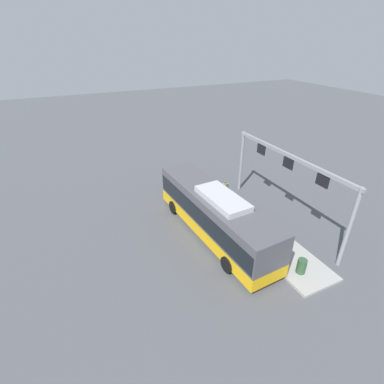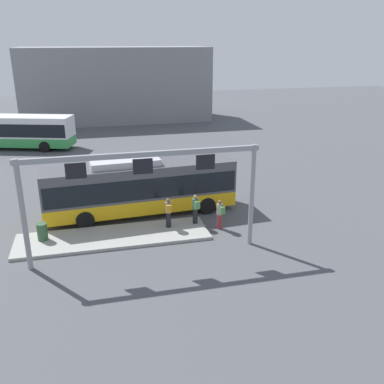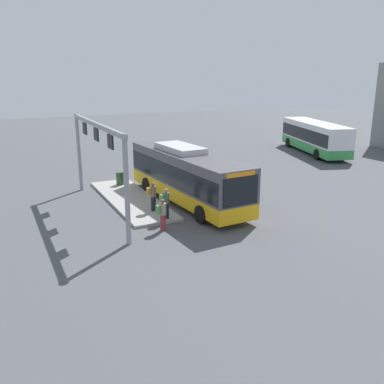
# 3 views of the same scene
# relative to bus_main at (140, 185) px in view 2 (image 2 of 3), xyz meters

# --- Properties ---
(ground_plane) EXTENTS (120.00, 120.00, 0.00)m
(ground_plane) POSITION_rel_bus_main_xyz_m (0.01, 0.00, -1.81)
(ground_plane) COLOR #4C4F54
(platform_curb) EXTENTS (10.00, 2.80, 0.16)m
(platform_curb) POSITION_rel_bus_main_xyz_m (-1.86, -3.04, -1.73)
(platform_curb) COLOR #9E9E99
(platform_curb) RESTS_ON ground
(bus_main) EXTENTS (11.29, 3.24, 3.46)m
(bus_main) POSITION_rel_bus_main_xyz_m (0.00, 0.00, 0.00)
(bus_main) COLOR #EAAD14
(bus_main) RESTS_ON ground
(bus_background_left) EXTENTS (11.50, 5.80, 3.10)m
(bus_background_left) POSITION_rel_bus_main_xyz_m (-9.66, 18.89, -0.03)
(bus_background_left) COLOR green
(bus_background_left) RESTS_ON ground
(person_boarding) EXTENTS (0.40, 0.57, 1.67)m
(person_boarding) POSITION_rel_bus_main_xyz_m (2.71, -2.53, -0.76)
(person_boarding) COLOR black
(person_boarding) RESTS_ON platform_curb
(person_waiting_near) EXTENTS (0.42, 0.58, 1.67)m
(person_waiting_near) POSITION_rel_bus_main_xyz_m (3.92, -3.22, -0.92)
(person_waiting_near) COLOR maroon
(person_waiting_near) RESTS_ON ground
(person_waiting_mid) EXTENTS (0.36, 0.54, 1.67)m
(person_waiting_mid) POSITION_rel_bus_main_xyz_m (1.16, -2.68, -0.76)
(person_waiting_mid) COLOR black
(person_waiting_mid) RESTS_ON platform_curb
(platform_sign_gantry) EXTENTS (11.03, 0.24, 5.20)m
(platform_sign_gantry) POSITION_rel_bus_main_xyz_m (-0.44, -5.30, 2.03)
(platform_sign_gantry) COLOR gray
(platform_sign_gantry) RESTS_ON ground
(station_building) EXTENTS (22.73, 8.00, 8.92)m
(station_building) POSITION_rel_bus_main_xyz_m (1.14, 31.53, 2.65)
(station_building) COLOR gray
(station_building) RESTS_ON ground
(trash_bin) EXTENTS (0.52, 0.52, 0.90)m
(trash_bin) POSITION_rel_bus_main_xyz_m (-5.41, -2.67, -1.20)
(trash_bin) COLOR #2D5133
(trash_bin) RESTS_ON platform_curb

